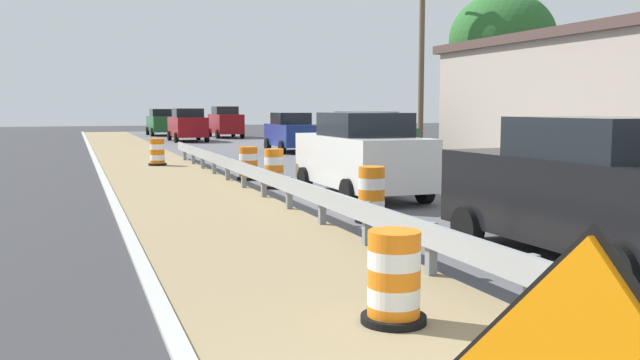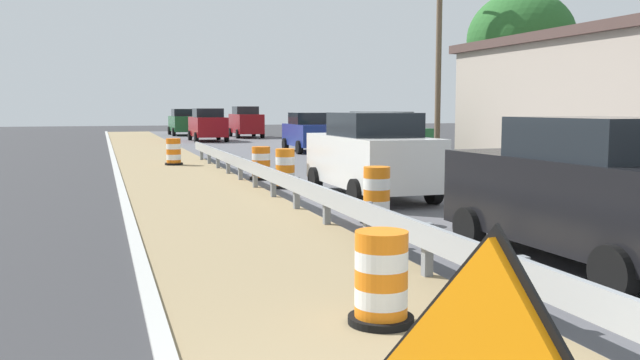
# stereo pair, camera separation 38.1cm
# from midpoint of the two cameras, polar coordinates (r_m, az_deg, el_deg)

# --- Properties ---
(traffic_barrel_nearest) EXTENTS (0.67, 0.67, 0.95)m
(traffic_barrel_nearest) POSITION_cam_midpoint_polar(r_m,az_deg,el_deg) (6.97, 6.74, -8.56)
(traffic_barrel_nearest) COLOR orange
(traffic_barrel_nearest) RESTS_ON ground
(traffic_barrel_close) EXTENTS (0.63, 0.63, 1.07)m
(traffic_barrel_close) POSITION_cam_midpoint_polar(r_m,az_deg,el_deg) (12.93, 5.62, -1.47)
(traffic_barrel_close) COLOR orange
(traffic_barrel_close) RESTS_ON ground
(traffic_barrel_mid) EXTENTS (0.65, 0.65, 1.07)m
(traffic_barrel_mid) POSITION_cam_midpoint_polar(r_m,az_deg,el_deg) (18.36, -2.36, 0.81)
(traffic_barrel_mid) COLOR orange
(traffic_barrel_mid) RESTS_ON ground
(traffic_barrel_far) EXTENTS (0.69, 0.69, 1.00)m
(traffic_barrel_far) POSITION_cam_midpoint_polar(r_m,az_deg,el_deg) (20.61, -4.44, 1.28)
(traffic_barrel_far) COLOR orange
(traffic_barrel_far) RESTS_ON ground
(traffic_barrel_farther) EXTENTS (0.68, 0.68, 1.01)m
(traffic_barrel_farther) POSITION_cam_midpoint_polar(r_m,az_deg,el_deg) (26.30, -11.79, 2.23)
(traffic_barrel_farther) COLOR orange
(traffic_barrel_farther) RESTS_ON ground
(car_lead_near_lane) EXTENTS (2.10, 4.57, 2.06)m
(car_lead_near_lane) POSITION_cam_midpoint_polar(r_m,az_deg,el_deg) (16.45, 4.97, 2.08)
(car_lead_near_lane) COLOR silver
(car_lead_near_lane) RESTS_ON ground
(car_trailing_near_lane) EXTENTS (2.05, 4.80, 2.24)m
(car_trailing_near_lane) POSITION_cam_midpoint_polar(r_m,az_deg,el_deg) (49.57, -6.03, 4.87)
(car_trailing_near_lane) COLOR maroon
(car_trailing_near_lane) RESTS_ON ground
(car_lead_far_lane) EXTENTS (2.19, 4.58, 2.05)m
(car_lead_far_lane) POSITION_cam_midpoint_polar(r_m,az_deg,el_deg) (54.05, -11.16, 4.80)
(car_lead_far_lane) COLOR #195128
(car_lead_far_lane) RESTS_ON ground
(car_mid_far_lane) EXTENTS (2.19, 4.69, 2.02)m
(car_mid_far_lane) POSITION_cam_midpoint_polar(r_m,az_deg,el_deg) (25.29, 5.68, 3.45)
(car_mid_far_lane) COLOR #195128
(car_mid_far_lane) RESTS_ON ground
(car_trailing_far_lane) EXTENTS (2.16, 4.42, 2.11)m
(car_trailing_far_lane) POSITION_cam_midpoint_polar(r_m,az_deg,el_deg) (44.44, -9.18, 4.60)
(car_trailing_far_lane) COLOR maroon
(car_trailing_far_lane) RESTS_ON ground
(car_distant_a) EXTENTS (2.01, 4.08, 1.92)m
(car_distant_a) POSITION_cam_midpoint_polar(r_m,az_deg,el_deg) (33.19, -0.60, 4.02)
(car_distant_a) COLOR navy
(car_distant_a) RESTS_ON ground
(car_distant_b) EXTENTS (2.27, 4.67, 2.05)m
(car_distant_b) POSITION_cam_midpoint_polar(r_m,az_deg,el_deg) (10.15, 22.93, -0.91)
(car_distant_b) COLOR black
(car_distant_b) RESTS_ON ground
(utility_pole_mid) EXTENTS (0.24, 1.80, 8.79)m
(utility_pole_mid) POSITION_cam_midpoint_polar(r_m,az_deg,el_deg) (29.25, 10.32, 10.68)
(utility_pole_mid) COLOR brown
(utility_pole_mid) RESTS_ON ground
(tree_roadside) EXTENTS (4.55, 4.55, 7.10)m
(tree_roadside) POSITION_cam_midpoint_polar(r_m,az_deg,el_deg) (30.77, 16.88, 11.19)
(tree_roadside) COLOR #4C3D2D
(tree_roadside) RESTS_ON ground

